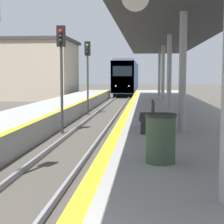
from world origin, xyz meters
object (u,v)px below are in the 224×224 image
signal_far (88,64)px  trash_bin (161,138)px  train (127,77)px  signal_mid (61,59)px  bench (149,115)px

signal_far → trash_bin: 17.17m
train → signal_far: 27.23m
train → trash_bin: train is taller
train → signal_far: (-1.19, -27.18, 1.05)m
train → signal_far: size_ratio=4.41×
signal_mid → bench: (3.78, -4.56, -1.92)m
signal_far → bench: size_ratio=2.54×
train → trash_bin: size_ratio=21.32×
signal_mid → bench: 6.23m
signal_mid → signal_far: size_ratio=1.00×
trash_bin → bench: 4.28m
train → bench: train is taller
trash_bin → bench: trash_bin is taller
trash_bin → signal_far: bearing=103.7°
signal_mid → signal_far: bearing=90.4°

